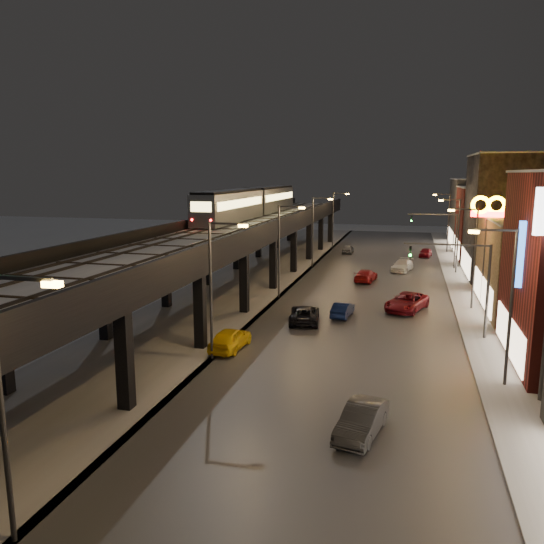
# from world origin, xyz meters

# --- Properties ---
(ground) EXTENTS (220.00, 220.00, 0.00)m
(ground) POSITION_xyz_m (0.00, 0.00, 0.00)
(ground) COLOR silver
(road_surface) EXTENTS (17.00, 120.00, 0.06)m
(road_surface) POSITION_xyz_m (7.50, 35.00, 0.03)
(road_surface) COLOR #46474D
(road_surface) RESTS_ON ground
(sidewalk_right) EXTENTS (4.00, 120.00, 0.14)m
(sidewalk_right) POSITION_xyz_m (17.50, 35.00, 0.07)
(sidewalk_right) COLOR #9FA1A8
(sidewalk_right) RESTS_ON ground
(under_viaduct_pavement) EXTENTS (11.00, 120.00, 0.06)m
(under_viaduct_pavement) POSITION_xyz_m (-6.00, 35.00, 0.03)
(under_viaduct_pavement) COLOR #9FA1A8
(under_viaduct_pavement) RESTS_ON ground
(elevated_viaduct) EXTENTS (9.00, 100.00, 6.30)m
(elevated_viaduct) POSITION_xyz_m (-6.00, 31.84, 5.62)
(elevated_viaduct) COLOR black
(elevated_viaduct) RESTS_ON ground
(viaduct_trackbed) EXTENTS (8.40, 100.00, 0.32)m
(viaduct_trackbed) POSITION_xyz_m (-6.01, 31.97, 6.39)
(viaduct_trackbed) COLOR #B2B7C1
(viaduct_trackbed) RESTS_ON elevated_viaduct
(viaduct_parapet_streetside) EXTENTS (0.30, 100.00, 1.10)m
(viaduct_parapet_streetside) POSITION_xyz_m (-1.65, 32.00, 6.85)
(viaduct_parapet_streetside) COLOR black
(viaduct_parapet_streetside) RESTS_ON elevated_viaduct
(viaduct_parapet_far) EXTENTS (0.30, 100.00, 1.10)m
(viaduct_parapet_far) POSITION_xyz_m (-10.35, 32.00, 6.85)
(viaduct_parapet_far) COLOR black
(viaduct_parapet_far) RESTS_ON elevated_viaduct
(building_d) EXTENTS (12.20, 13.20, 14.16)m
(building_d) POSITION_xyz_m (23.99, 48.00, 7.08)
(building_d) COLOR black
(building_d) RESTS_ON ground
(building_e) EXTENTS (12.20, 12.20, 10.16)m
(building_e) POSITION_xyz_m (23.99, 62.00, 5.08)
(building_e) COLOR maroon
(building_e) RESTS_ON ground
(building_f) EXTENTS (12.20, 16.20, 11.16)m
(building_f) POSITION_xyz_m (23.99, 76.00, 5.58)
(building_f) COLOR #353536
(building_f) RESTS_ON ground
(streetlight_left_0) EXTENTS (2.57, 0.28, 9.00)m
(streetlight_left_0) POSITION_xyz_m (-0.43, -5.00, 5.24)
(streetlight_left_0) COLOR #38383A
(streetlight_left_0) RESTS_ON ground
(streetlight_left_1) EXTENTS (2.57, 0.28, 9.00)m
(streetlight_left_1) POSITION_xyz_m (-0.43, 13.00, 5.24)
(streetlight_left_1) COLOR #38383A
(streetlight_left_1) RESTS_ON ground
(streetlight_right_1) EXTENTS (2.56, 0.28, 9.00)m
(streetlight_right_1) POSITION_xyz_m (16.73, 13.00, 5.24)
(streetlight_right_1) COLOR #38383A
(streetlight_right_1) RESTS_ON ground
(streetlight_left_2) EXTENTS (2.57, 0.28, 9.00)m
(streetlight_left_2) POSITION_xyz_m (-0.43, 31.00, 5.24)
(streetlight_left_2) COLOR #38383A
(streetlight_left_2) RESTS_ON ground
(streetlight_right_2) EXTENTS (2.56, 0.28, 9.00)m
(streetlight_right_2) POSITION_xyz_m (16.73, 31.00, 5.24)
(streetlight_right_2) COLOR #38383A
(streetlight_right_2) RESTS_ON ground
(streetlight_left_3) EXTENTS (2.57, 0.28, 9.00)m
(streetlight_left_3) POSITION_xyz_m (-0.43, 49.00, 5.24)
(streetlight_left_3) COLOR #38383A
(streetlight_left_3) RESTS_ON ground
(streetlight_right_3) EXTENTS (2.56, 0.28, 9.00)m
(streetlight_right_3) POSITION_xyz_m (16.73, 49.00, 5.24)
(streetlight_right_3) COLOR #38383A
(streetlight_right_3) RESTS_ON ground
(streetlight_left_4) EXTENTS (2.57, 0.28, 9.00)m
(streetlight_left_4) POSITION_xyz_m (-0.43, 67.00, 5.24)
(streetlight_left_4) COLOR #38383A
(streetlight_left_4) RESTS_ON ground
(streetlight_right_4) EXTENTS (2.56, 0.28, 9.00)m
(streetlight_right_4) POSITION_xyz_m (16.73, 67.00, 5.24)
(streetlight_right_4) COLOR #38383A
(streetlight_right_4) RESTS_ON ground
(traffic_light_rig_a) EXTENTS (6.10, 0.34, 7.00)m
(traffic_light_rig_a) POSITION_xyz_m (15.84, 22.00, 4.50)
(traffic_light_rig_a) COLOR #38383A
(traffic_light_rig_a) RESTS_ON ground
(traffic_light_rig_b) EXTENTS (6.10, 0.34, 7.00)m
(traffic_light_rig_b) POSITION_xyz_m (15.84, 52.00, 4.50)
(traffic_light_rig_b) COLOR #38383A
(traffic_light_rig_b) RESTS_ON ground
(subway_train) EXTENTS (2.93, 35.41, 3.51)m
(subway_train) POSITION_xyz_m (-8.50, 48.38, 8.36)
(subway_train) COLOR gray
(subway_train) RESTS_ON viaduct_trackbed
(car_taxi) EXTENTS (2.05, 4.57, 1.52)m
(car_taxi) POSITION_xyz_m (-0.16, 15.07, 0.76)
(car_taxi) COLOR yellow
(car_taxi) RESTS_ON ground
(car_near_white) EXTENTS (1.69, 3.86, 1.23)m
(car_near_white) POSITION_xyz_m (6.21, 25.54, 0.62)
(car_near_white) COLOR #0E1A46
(car_near_white) RESTS_ON ground
(car_mid_silver) EXTENTS (3.01, 5.26, 1.38)m
(car_mid_silver) POSITION_xyz_m (3.43, 23.01, 0.69)
(car_mid_silver) COLOR black
(car_mid_silver) RESTS_ON ground
(car_mid_dark) EXTENTS (2.53, 4.90, 1.36)m
(car_mid_dark) POSITION_xyz_m (6.84, 41.05, 0.68)
(car_mid_dark) COLOR maroon
(car_mid_dark) RESTS_ON ground
(car_far_white) EXTENTS (1.56, 3.79, 1.29)m
(car_far_white) POSITION_xyz_m (2.35, 62.34, 0.64)
(car_far_white) COLOR gray
(car_far_white) RESTS_ON ground
(car_onc_silver) EXTENTS (2.34, 4.57, 1.44)m
(car_onc_silver) POSITION_xyz_m (9.65, 5.15, 0.72)
(car_onc_silver) COLOR #3D3E43
(car_onc_silver) RESTS_ON ground
(car_onc_dark) EXTENTS (4.23, 6.08, 1.54)m
(car_onc_dark) POSITION_xyz_m (11.40, 28.98, 0.77)
(car_onc_dark) COLOR maroon
(car_onc_dark) RESTS_ON ground
(car_onc_white) EXTENTS (3.01, 5.17, 1.41)m
(car_onc_white) POSITION_xyz_m (10.66, 48.76, 0.70)
(car_onc_white) COLOR silver
(car_onc_white) RESTS_ON ground
(car_onc_red) EXTENTS (2.11, 3.94, 1.27)m
(car_onc_red) POSITION_xyz_m (13.70, 61.26, 0.64)
(car_onc_red) COLOR maroon
(car_onc_red) RESTS_ON ground
(sign_mcdonalds) EXTENTS (2.98, 0.69, 10.02)m
(sign_mcdonalds) POSITION_xyz_m (18.00, 32.52, 8.15)
(sign_mcdonalds) COLOR #38383A
(sign_mcdonalds) RESTS_ON ground
(sign_carwash) EXTENTS (1.77, 0.35, 9.19)m
(sign_carwash) POSITION_xyz_m (18.50, 15.91, 6.53)
(sign_carwash) COLOR #38383A
(sign_carwash) RESTS_ON ground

